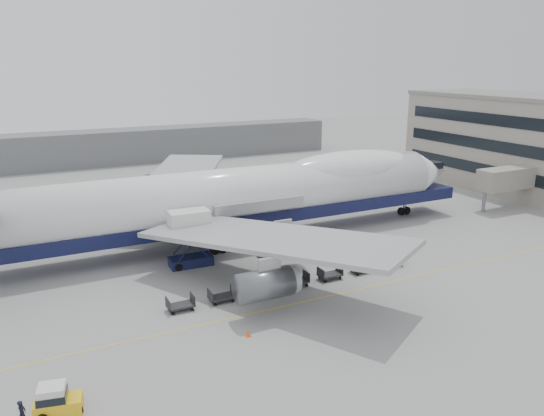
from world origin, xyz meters
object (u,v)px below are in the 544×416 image
catering_truck (190,234)px  baggage_tug (56,402)px  airliner (244,195)px  ground_worker (22,414)px

catering_truck → baggage_tug: bearing=-124.8°
airliner → baggage_tug: airliner is taller
ground_worker → baggage_tug: bearing=-60.9°
airliner → ground_worker: size_ratio=39.78×
baggage_tug → catering_truck: bearing=65.2°
baggage_tug → ground_worker: bearing=-160.9°
ground_worker → catering_truck: bearing=-17.8°
ground_worker → airliner: bearing=-23.0°
catering_truck → baggage_tug: 25.03m
catering_truck → baggage_tug: catering_truck is taller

